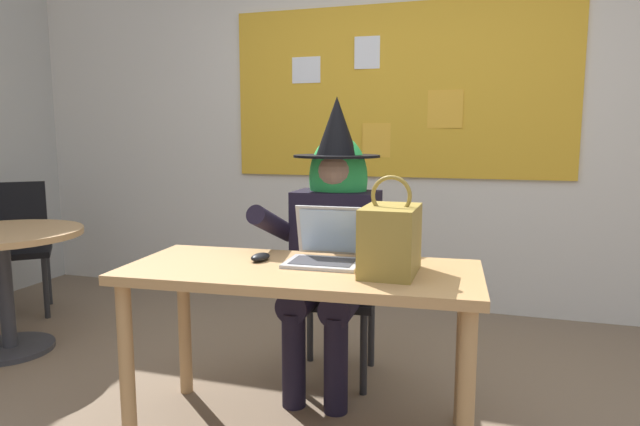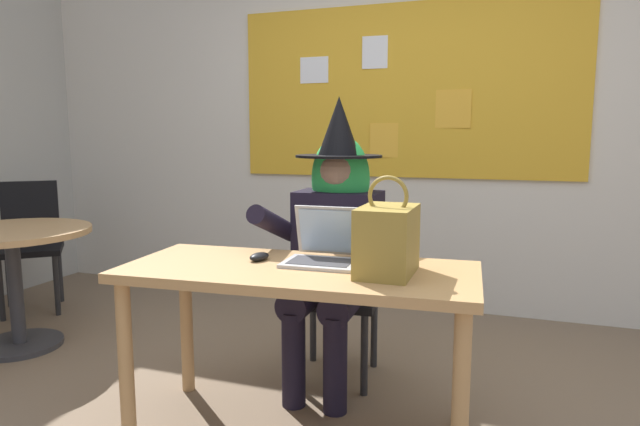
# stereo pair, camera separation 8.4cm
# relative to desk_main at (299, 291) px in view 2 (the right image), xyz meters

# --- Properties ---
(wall_back_bulletin) EXTENTS (6.07, 2.11, 2.93)m
(wall_back_bulletin) POSITION_rel_desk_main_xyz_m (0.06, 1.93, 0.85)
(wall_back_bulletin) COLOR silver
(wall_back_bulletin) RESTS_ON ground
(desk_main) EXTENTS (1.46, 0.70, 0.72)m
(desk_main) POSITION_rel_desk_main_xyz_m (0.00, 0.00, 0.00)
(desk_main) COLOR tan
(desk_main) RESTS_ON ground
(chair_at_desk) EXTENTS (0.46, 0.46, 0.90)m
(chair_at_desk) POSITION_rel_desk_main_xyz_m (-0.03, 0.67, -0.12)
(chair_at_desk) COLOR black
(chair_at_desk) RESTS_ON ground
(person_costumed) EXTENTS (0.60, 0.68, 1.44)m
(person_costumed) POSITION_rel_desk_main_xyz_m (-0.02, 0.54, 0.17)
(person_costumed) COLOR black
(person_costumed) RESTS_ON ground
(laptop) EXTENTS (0.31, 0.29, 0.23)m
(laptop) POSITION_rel_desk_main_xyz_m (0.07, 0.12, 0.15)
(laptop) COLOR #B7B7BC
(laptop) RESTS_ON desk_main
(computer_mouse) EXTENTS (0.09, 0.12, 0.03)m
(computer_mouse) POSITION_rel_desk_main_xyz_m (-0.20, 0.06, 0.12)
(computer_mouse) COLOR black
(computer_mouse) RESTS_ON desk_main
(handbag) EXTENTS (0.20, 0.30, 0.38)m
(handbag) POSITION_rel_desk_main_xyz_m (0.36, 0.01, 0.23)
(handbag) COLOR olive
(handbag) RESTS_ON desk_main
(side_table_round) EXTENTS (0.87, 0.87, 0.71)m
(side_table_round) POSITION_rel_desk_main_xyz_m (-1.92, 0.35, -0.09)
(side_table_round) COLOR tan
(side_table_round) RESTS_ON ground
(chair_spare_by_window) EXTENTS (0.59, 0.59, 0.92)m
(chair_spare_by_window) POSITION_rel_desk_main_xyz_m (-2.45, 0.96, -0.10)
(chair_spare_by_window) COLOR black
(chair_spare_by_window) RESTS_ON ground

